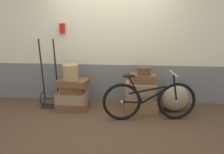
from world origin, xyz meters
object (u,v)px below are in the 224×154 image
(suitcase_1, at_px, (72,97))
(burlap_sack, at_px, (174,97))
(suitcase_7, at_px, (141,88))
(suitcase_8, at_px, (143,79))
(suitcase_3, at_px, (73,82))
(suitcase_5, at_px, (141,102))
(luggage_trolley, at_px, (50,90))
(suitcase_6, at_px, (141,96))
(suitcase_9, at_px, (144,71))
(suitcase_2, at_px, (72,89))
(bicycle, at_px, (149,101))
(suitcase_0, at_px, (72,105))
(wicker_basket, at_px, (70,72))
(suitcase_4, at_px, (141,108))

(suitcase_1, height_order, burlap_sack, burlap_sack)
(suitcase_7, height_order, suitcase_8, suitcase_8)
(suitcase_3, distance_m, suitcase_5, 1.40)
(luggage_trolley, relative_size, burlap_sack, 2.51)
(suitcase_6, relative_size, luggage_trolley, 0.39)
(suitcase_9, bearing_deg, suitcase_7, -163.80)
(suitcase_8, bearing_deg, suitcase_7, -136.21)
(suitcase_2, relative_size, burlap_sack, 0.77)
(suitcase_8, bearing_deg, suitcase_9, -25.88)
(suitcase_3, distance_m, suitcase_9, 1.41)
(suitcase_5, distance_m, burlap_sack, 0.66)
(suitcase_3, bearing_deg, suitcase_9, 7.50)
(suitcase_9, bearing_deg, suitcase_3, 176.63)
(bicycle, bearing_deg, suitcase_0, 165.20)
(suitcase_0, bearing_deg, burlap_sack, -2.72)
(suitcase_2, bearing_deg, luggage_trolley, 162.48)
(suitcase_5, height_order, luggage_trolley, luggage_trolley)
(burlap_sack, bearing_deg, wicker_basket, -178.21)
(suitcase_5, xyz_separation_m, suitcase_6, (-0.01, 0.04, 0.12))
(suitcase_8, relative_size, luggage_trolley, 0.36)
(suitcase_4, bearing_deg, suitcase_7, 122.34)
(suitcase_3, bearing_deg, suitcase_1, -157.36)
(suitcase_1, height_order, suitcase_4, suitcase_1)
(luggage_trolley, bearing_deg, suitcase_5, -4.75)
(luggage_trolley, bearing_deg, suitcase_7, -4.05)
(suitcase_1, bearing_deg, suitcase_6, 6.68)
(suitcase_0, distance_m, suitcase_5, 1.38)
(wicker_basket, bearing_deg, suitcase_5, -1.08)
(suitcase_3, height_order, luggage_trolley, luggage_trolley)
(suitcase_0, relative_size, suitcase_5, 1.05)
(wicker_basket, bearing_deg, suitcase_4, -0.87)
(suitcase_2, xyz_separation_m, suitcase_8, (1.40, 0.02, 0.24))
(suitcase_9, bearing_deg, suitcase_8, 146.19)
(suitcase_7, relative_size, luggage_trolley, 0.43)
(suitcase_9, xyz_separation_m, bicycle, (0.08, -0.43, -0.44))
(wicker_basket, xyz_separation_m, luggage_trolley, (-0.49, 0.13, -0.42))
(suitcase_0, relative_size, wicker_basket, 2.07)
(suitcase_2, bearing_deg, suitcase_5, -5.72)
(suitcase_4, distance_m, bicycle, 0.51)
(suitcase_5, height_order, suitcase_7, suitcase_7)
(suitcase_4, height_order, bicycle, bicycle)
(suitcase_2, relative_size, luggage_trolley, 0.31)
(suitcase_6, relative_size, bicycle, 0.33)
(suitcase_0, bearing_deg, bicycle, -19.70)
(suitcase_9, bearing_deg, suitcase_1, 177.03)
(suitcase_1, distance_m, suitcase_7, 1.39)
(suitcase_4, distance_m, burlap_sack, 0.68)
(suitcase_4, distance_m, luggage_trolley, 1.91)
(suitcase_1, distance_m, wicker_basket, 0.53)
(suitcase_6, height_order, luggage_trolley, luggage_trolley)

